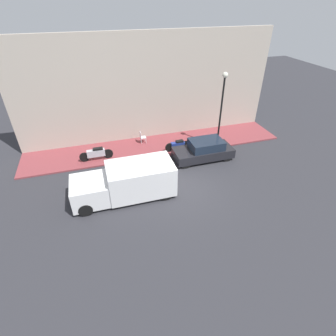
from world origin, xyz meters
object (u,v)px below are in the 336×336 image
object	(u,v)px
delivery_van	(126,182)
streetlamp	(222,99)
parked_car	(204,150)
motorcycle_blue	(178,145)
cafe_chair	(142,137)
scooter_silver	(96,153)

from	to	relation	value
delivery_van	streetlamp	xyz separation A→B (m)	(3.58, -7.08, 2.58)
parked_car	streetlamp	size ratio (longest dim) A/B	0.76
parked_car	motorcycle_blue	bearing A→B (deg)	43.84
streetlamp	cafe_chair	distance (m)	6.14
delivery_van	streetlamp	size ratio (longest dim) A/B	1.04
scooter_silver	motorcycle_blue	distance (m)	5.46
cafe_chair	delivery_van	bearing A→B (deg)	159.64
streetlamp	cafe_chair	world-z (taller)	streetlamp
delivery_van	cafe_chair	bearing A→B (deg)	-20.36
parked_car	delivery_van	xyz separation A→B (m)	(-2.35, 5.50, 0.30)
parked_car	scooter_silver	xyz separation A→B (m)	(1.76, 6.77, -0.08)
cafe_chair	streetlamp	bearing A→B (deg)	-111.24
parked_car	streetlamp	xyz separation A→B (m)	(1.22, -1.58, 2.89)
scooter_silver	cafe_chair	world-z (taller)	cafe_chair
scooter_silver	streetlamp	world-z (taller)	streetlamp
parked_car	cafe_chair	bearing A→B (deg)	47.32
delivery_van	cafe_chair	distance (m)	5.91
scooter_silver	cafe_chair	bearing A→B (deg)	-66.91
parked_car	delivery_van	distance (m)	5.99
motorcycle_blue	cafe_chair	distance (m)	2.78
scooter_silver	cafe_chair	xyz separation A→B (m)	(1.42, -3.32, 0.03)
motorcycle_blue	cafe_chair	bearing A→B (deg)	49.72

